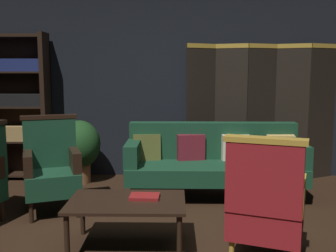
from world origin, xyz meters
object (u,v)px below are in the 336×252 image
Objects in this scene: armchair_gilt_accent at (266,203)px; bookshelf at (17,105)px; coffee_table at (127,206)px; armchair_wing_right at (52,167)px; book_red_leather at (145,197)px; potted_plant at (80,147)px; velvet_couch at (214,159)px; folding_screen at (261,110)px.

bookshelf is at bearing 139.67° from armchair_gilt_accent.
armchair_gilt_accent is (1.13, -0.26, 0.12)m from coffee_table.
armchair_wing_right is at bearing 135.85° from coffee_table.
armchair_wing_right is 1.36m from book_red_leather.
armchair_wing_right reaches higher than book_red_leather.
coffee_table is 1.29m from armchair_wing_right.
bookshelf is at bearing 132.04° from book_red_leather.
potted_plant is at bearing 113.76° from coffee_table.
bookshelf is at bearing 164.69° from velvet_couch.
velvet_couch is 1.91m from armchair_wing_right.
bookshelf reaches higher than book_red_leather.
bookshelf is 2.05× the size of coffee_table.
potted_plant is at bearing 163.57° from velvet_couch.
book_red_leather is at bearing -117.31° from velvet_couch.
velvet_couch is 8.30× the size of book_red_leather.
bookshelf is at bearing 128.97° from coffee_table.
potted_plant is (-1.78, 0.52, 0.04)m from velvet_couch.
coffee_table is 1.16× the size of potted_plant.
folding_screen reaches higher than potted_plant.
book_red_leather is (0.15, 0.07, 0.06)m from coffee_table.
velvet_couch is 2.04× the size of armchair_wing_right.
bookshelf is 3.90m from armchair_gilt_accent.
armchair_wing_right is (-2.55, -1.43, -0.50)m from folding_screen.
folding_screen reaches higher than coffee_table.
folding_screen is at bearing 29.16° from armchair_wing_right.
armchair_gilt_accent is 4.07× the size of book_red_leather.
armchair_gilt_accent is 1.03m from book_red_leather.
folding_screen is 2.06× the size of armchair_gilt_accent.
potted_plant is at bearing -173.25° from folding_screen.
book_red_leather is at bearing -47.96° from bookshelf.
potted_plant is 2.22m from book_red_leather.
armchair_gilt_accent is (-0.50, -2.58, -0.50)m from folding_screen.
folding_screen is 1.01× the size of velvet_couch.
armchair_gilt_accent is at bearing -82.25° from velvet_couch.
armchair_gilt_accent is 1.21× the size of potted_plant.
book_red_leather is at bearing 161.78° from armchair_gilt_accent.
coffee_table is at bearing -66.24° from potted_plant.
armchair_gilt_accent is 2.35m from armchair_wing_right.
book_red_leather is (1.07, -0.83, -0.06)m from armchair_wing_right.
book_red_leather is (-0.98, 0.32, -0.06)m from armchair_gilt_accent.
coffee_table is 0.17m from book_red_leather.
bookshelf reaches higher than velvet_couch.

